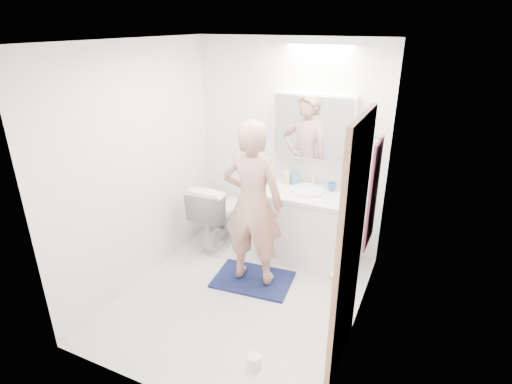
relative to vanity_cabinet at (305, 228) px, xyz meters
The scene contains 23 objects.
floor 1.09m from the vanity_cabinet, 108.72° to the right, with size 2.50×2.50×0.00m, color silver.
ceiling 2.25m from the vanity_cabinet, 108.72° to the right, with size 2.50×2.50×0.00m, color white.
wall_back 0.92m from the vanity_cabinet, 138.93° to the left, with size 2.50×2.50×0.00m, color white.
wall_front 2.38m from the vanity_cabinet, 98.40° to the right, with size 2.50×2.50×0.00m, color white.
wall_left 1.90m from the vanity_cabinet, 145.93° to the right, with size 2.50×2.50×0.00m, color white.
wall_right 1.48m from the vanity_cabinet, 51.31° to the right, with size 2.50×2.50×0.00m, color white.
vanity_cabinet is the anchor object (origin of this frame).
countertop 0.41m from the vanity_cabinet, 90.00° to the right, with size 0.95×0.58×0.04m, color white.
sink_basin 0.45m from the vanity_cabinet, 90.00° to the left, with size 0.36×0.36×0.03m, color white.
faucet 0.56m from the vanity_cabinet, 90.00° to the left, with size 0.02×0.02×0.16m, color silver.
medicine_cabinet 1.13m from the vanity_cabinet, 97.35° to the left, with size 0.88×0.14×0.70m, color white.
mirror_panel 1.12m from the vanity_cabinet, 101.43° to the left, with size 0.84×0.01×0.66m, color silver.
toilet 1.05m from the vanity_cabinet, behind, with size 0.46×0.81×0.82m, color silver.
bath_rug 0.83m from the vanity_cabinet, 117.11° to the right, with size 0.80×0.55×0.02m, color #161C46.
person 0.89m from the vanity_cabinet, 117.11° to the right, with size 0.61×0.40×1.69m, color tan.
door 1.63m from the vanity_cabinet, 60.21° to the right, with size 0.04×0.80×2.00m, color tan.
door_knob 1.85m from the vanity_cabinet, 66.18° to the right, with size 0.06×0.06×0.06m, color gold.
towel 1.11m from the vanity_cabinet, 28.93° to the right, with size 0.02×0.42×1.00m, color #121A3B.
towel_hook 1.49m from the vanity_cabinet, 29.35° to the right, with size 0.02×0.02×0.07m, color silver.
soap_bottle_a 0.63m from the vanity_cabinet, 152.67° to the left, with size 0.09×0.09×0.22m, color beige.
soap_bottle_b 0.59m from the vanity_cabinet, 139.40° to the left, with size 0.08×0.08×0.18m, color #508EAD.
toothbrush_cup 0.55m from the vanity_cabinet, 35.00° to the left, with size 0.10×0.10×0.09m, color #3B66B3.
toilet_paper_roll 1.74m from the vanity_cabinet, 84.54° to the right, with size 0.11×0.11×0.10m, color white.
Camera 1 is at (1.54, -2.95, 2.54)m, focal length 28.53 mm.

